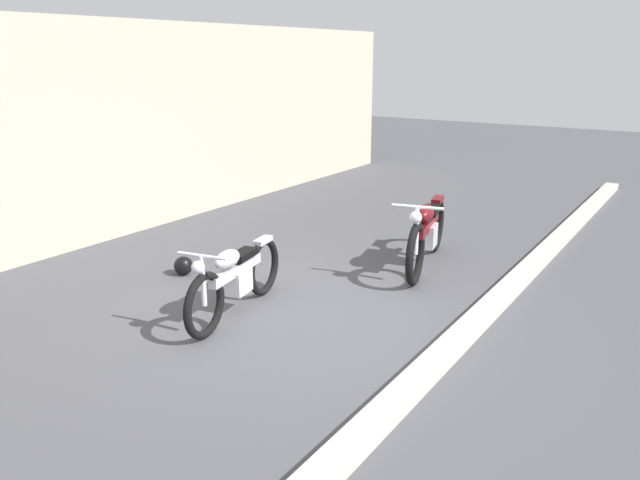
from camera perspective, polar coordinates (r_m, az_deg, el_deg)
ground_plane at (r=6.68m, az=-1.57°, el=-7.26°), size 40.00×40.00×0.00m
building_wall at (r=9.30m, az=-24.08°, el=8.40°), size 18.00×0.30×3.20m
curb_strip at (r=5.97m, az=11.32°, el=-10.00°), size 18.00×0.24×0.12m
helmet at (r=8.12m, az=-12.35°, el=-2.30°), size 0.24×0.24×0.24m
motorcycle_silver at (r=6.71m, az=-7.73°, el=-3.45°), size 1.91×0.62×0.87m
motorcycle_maroon at (r=8.24m, az=9.69°, el=0.72°), size 2.18×0.77×0.99m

